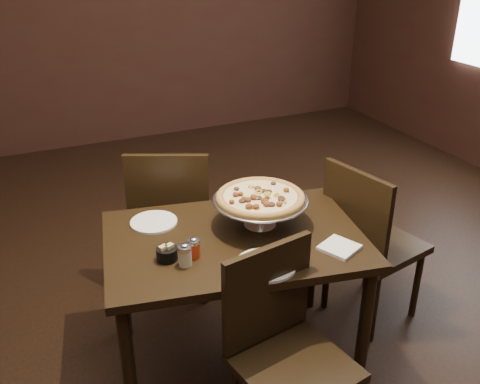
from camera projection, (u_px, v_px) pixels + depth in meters
name	position (u px, v px, depth m)	size (l,w,h in m)	color
room	(265.00, 88.00, 2.12)	(6.04, 7.04, 2.84)	black
dining_table	(235.00, 255.00, 2.45)	(1.28, 0.97, 0.72)	black
pizza_stand	(260.00, 198.00, 2.44)	(0.44, 0.44, 0.18)	silver
parmesan_shaker	(185.00, 255.00, 2.19)	(0.06, 0.06, 0.10)	beige
pepper_flake_shaker	(194.00, 248.00, 2.24)	(0.05, 0.05, 0.09)	maroon
packet_caddy	(167.00, 253.00, 2.23)	(0.09, 0.09, 0.07)	black
napkin_stack	(339.00, 247.00, 2.32)	(0.15, 0.15, 0.02)	white
plate_left	(154.00, 222.00, 2.52)	(0.22, 0.22, 0.01)	white
plate_near	(266.00, 265.00, 2.20)	(0.25, 0.25, 0.01)	white
serving_spatula	(280.00, 210.00, 2.34)	(0.14, 0.14, 0.02)	silver
chair_far	(172.00, 217.00, 3.02)	(0.58, 0.58, 0.94)	black
chair_near	(284.00, 346.00, 2.12)	(0.48, 0.48, 0.88)	black
chair_side	(368.00, 239.00, 2.82)	(0.51, 0.51, 0.92)	black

